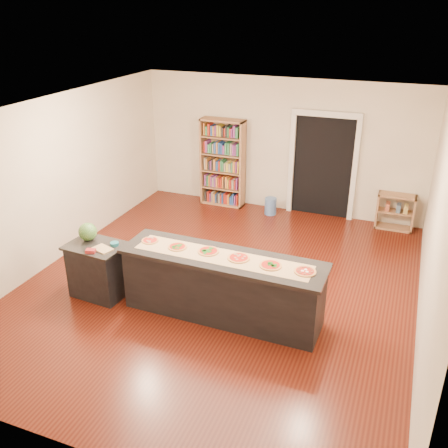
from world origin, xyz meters
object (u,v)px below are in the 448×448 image
at_px(side_counter, 98,270).
at_px(watermelon, 88,232).
at_px(kitchen_island, 222,286).
at_px(waste_bin, 270,206).
at_px(low_shelf, 395,212).
at_px(bookshelf, 223,163).

height_order(side_counter, watermelon, watermelon).
relative_size(kitchen_island, waste_bin, 8.07).
height_order(side_counter, waste_bin, side_counter).
height_order(low_shelf, waste_bin, low_shelf).
bearing_deg(waste_bin, bookshelf, 171.16).
height_order(bookshelf, watermelon, bookshelf).
height_order(kitchen_island, low_shelf, kitchen_island).
bearing_deg(bookshelf, kitchen_island, -68.60).
xyz_separation_m(low_shelf, watermelon, (-4.26, -4.10, 0.63)).
bearing_deg(low_shelf, kitchen_island, -117.40).
bearing_deg(side_counter, bookshelf, 89.18).
relative_size(waste_bin, watermelon, 1.29).
height_order(kitchen_island, waste_bin, kitchen_island).
bearing_deg(kitchen_island, watermelon, -177.33).
xyz_separation_m(kitchen_island, watermelon, (-2.17, -0.06, 0.51)).
relative_size(side_counter, watermelon, 3.10).
bearing_deg(waste_bin, low_shelf, 4.46).
xyz_separation_m(kitchen_island, low_shelf, (2.09, 4.04, -0.12)).
distance_m(low_shelf, waste_bin, 2.52).
height_order(waste_bin, watermelon, watermelon).
bearing_deg(watermelon, side_counter, -28.08).
distance_m(bookshelf, waste_bin, 1.41).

